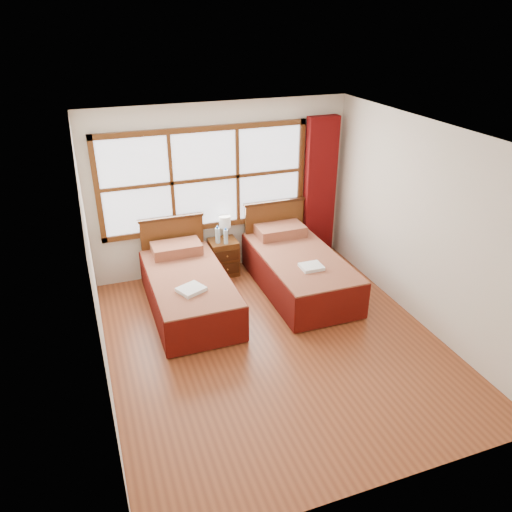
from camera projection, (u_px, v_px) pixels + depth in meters
name	position (u px, v px, depth m)	size (l,w,h in m)	color
floor	(275.00, 343.00, 6.24)	(4.50, 4.50, 0.00)	brown
ceiling	(279.00, 135.00, 5.09)	(4.50, 4.50, 0.00)	white
wall_back	(221.00, 190.00, 7.56)	(4.00, 4.00, 0.00)	silver
wall_left	(94.00, 279.00, 5.05)	(4.50, 4.50, 0.00)	silver
wall_right	(424.00, 227.00, 6.27)	(4.50, 4.50, 0.00)	silver
window	(205.00, 179.00, 7.36)	(3.16, 0.06, 1.56)	white
curtain	(320.00, 189.00, 7.99)	(0.50, 0.16, 2.30)	#5C0909
bed_left	(188.00, 288.00, 6.86)	(1.04, 2.06, 1.01)	#381C0B
bed_right	(298.00, 268.00, 7.36)	(1.08, 2.10, 1.06)	#381C0B
nightstand	(224.00, 257.00, 7.77)	(0.42, 0.42, 0.57)	#582F13
towels_left	(191.00, 289.00, 6.33)	(0.40, 0.38, 0.05)	white
towels_right	(311.00, 267.00, 6.83)	(0.30, 0.26, 0.05)	white
lamp	(225.00, 222.00, 7.67)	(0.18, 0.18, 0.35)	gold
bottle_near	(218.00, 235.00, 7.53)	(0.07, 0.07, 0.27)	silver
bottle_far	(226.00, 236.00, 7.51)	(0.07, 0.07, 0.25)	silver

